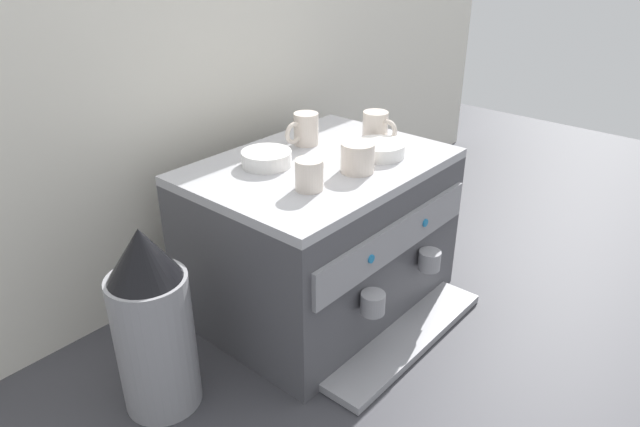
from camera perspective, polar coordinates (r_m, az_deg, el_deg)
ground_plane at (r=1.61m, az=-0.00°, el=-8.47°), size 4.00×4.00×0.00m
tiled_backsplash_wall at (r=1.62m, az=-9.97°, el=12.94°), size 2.80×0.03×1.11m
espresso_machine at (r=1.50m, az=0.14°, el=-2.22°), size 0.64×0.57×0.41m
ceramic_cup_0 at (r=1.56m, az=5.61°, el=8.58°), size 0.07×0.11×0.08m
ceramic_cup_1 at (r=1.52m, az=-1.51°, el=8.34°), size 0.11×0.06×0.08m
ceramic_cup_2 at (r=1.26m, az=-1.00°, el=3.93°), size 0.10×0.06×0.07m
ceramic_cup_3 at (r=1.35m, az=3.73°, el=5.63°), size 0.10×0.10×0.07m
ceramic_bowl_0 at (r=1.39m, az=-5.30°, el=5.42°), size 0.12×0.12×0.04m
ceramic_bowl_1 at (r=1.46m, az=5.91°, el=6.31°), size 0.13×0.13×0.03m
coffee_grinder at (r=1.24m, az=-16.21°, el=-10.44°), size 0.16×0.16×0.42m
milk_pitcher at (r=1.91m, az=9.30°, el=-0.81°), size 0.10×0.10×0.11m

